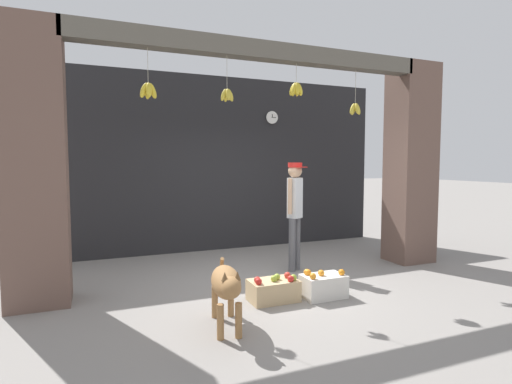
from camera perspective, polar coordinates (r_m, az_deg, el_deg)
name	(u,v)px	position (r m, az deg, el deg)	size (l,w,h in m)	color
ground_plane	(266,284)	(5.80, 1.39, -13.01)	(60.00, 60.00, 0.00)	gray
shop_back_wall	(215,164)	(7.87, -5.85, 4.00)	(7.02, 0.12, 3.38)	#232326
shop_pillar_left	(35,165)	(5.41, -29.05, 3.39)	(0.70, 0.60, 3.38)	brown
shop_pillar_right	(411,164)	(7.40, 21.21, 3.72)	(0.70, 0.60, 3.38)	brown
storefront_awning	(263,53)	(5.85, 0.96, 19.18)	(5.12, 0.26, 0.93)	#5B564C
dog	(226,284)	(4.21, -4.25, -13.04)	(0.43, 1.08, 0.70)	#9E7042
shopkeeper	(295,207)	(6.33, 5.56, -2.09)	(0.32, 0.32, 1.72)	#56565B
fruit_crate_oranges	(323,286)	(5.29, 9.56, -13.05)	(0.55, 0.34, 0.36)	silver
fruit_crate_apples	(273,290)	(5.11, 2.51, -13.77)	(0.60, 0.38, 0.34)	tan
water_bottle	(287,282)	(5.54, 4.39, -12.75)	(0.07, 0.07, 0.22)	silver
wall_clock	(272,117)	(8.27, 2.29, 10.59)	(0.27, 0.03, 0.27)	black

